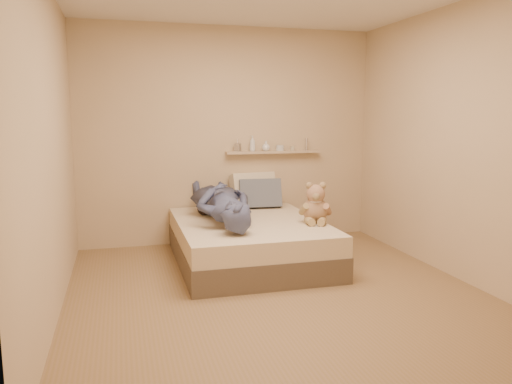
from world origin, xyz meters
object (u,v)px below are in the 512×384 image
object	(u,v)px
bed	(249,242)
game_console	(239,217)
dark_plush	(205,205)
pillow_grey	(260,194)
wall_shelf	(273,152)
person	(221,201)
teddy_bear	(315,206)
pillow_cream	(254,190)

from	to	relation	value
bed	game_console	distance (m)	0.74
dark_plush	pillow_grey	world-z (taller)	pillow_grey
bed	pillow_grey	world-z (taller)	pillow_grey
bed	wall_shelf	xyz separation A→B (m)	(0.55, 0.91, 0.88)
pillow_grey	person	world-z (taller)	person
game_console	person	size ratio (longest dim) A/B	0.12
wall_shelf	dark_plush	bearing A→B (deg)	-152.41
game_console	wall_shelf	world-z (taller)	wall_shelf
teddy_bear	wall_shelf	distance (m)	1.29
teddy_bear	pillow_grey	xyz separation A→B (m)	(-0.32, 0.98, -0.01)
bed	dark_plush	size ratio (longest dim) A/B	7.34
wall_shelf	pillow_grey	bearing A→B (deg)	-136.88
game_console	teddy_bear	size ratio (longest dim) A/B	0.47
dark_plush	person	xyz separation A→B (m)	(0.13, -0.28, 0.09)
teddy_bear	bed	bearing A→B (deg)	155.81
game_console	pillow_grey	distance (m)	1.38
pillow_cream	game_console	bearing A→B (deg)	-110.26
game_console	pillow_grey	size ratio (longest dim) A/B	0.41
bed	wall_shelf	bearing A→B (deg)	58.82
bed	pillow_grey	distance (m)	0.86
game_console	dark_plush	distance (m)	1.00
bed	pillow_cream	size ratio (longest dim) A/B	3.45
bed	pillow_cream	world-z (taller)	pillow_cream
game_console	wall_shelf	size ratio (longest dim) A/B	0.17
teddy_bear	pillow_cream	bearing A→B (deg)	108.00
pillow_grey	person	size ratio (longest dim) A/B	0.30
game_console	dark_plush	bearing A→B (deg)	98.97
person	wall_shelf	world-z (taller)	wall_shelf
teddy_bear	pillow_grey	size ratio (longest dim) A/B	0.86
bed	person	world-z (taller)	person
teddy_bear	wall_shelf	bearing A→B (deg)	94.04
pillow_grey	bed	bearing A→B (deg)	-114.62
dark_plush	wall_shelf	distance (m)	1.20
bed	pillow_cream	distance (m)	0.97
wall_shelf	teddy_bear	bearing A→B (deg)	-85.96
game_console	teddy_bear	bearing A→B (deg)	18.25
bed	person	bearing A→B (deg)	155.10
pillow_grey	game_console	bearing A→B (deg)	-113.97
wall_shelf	bed	bearing A→B (deg)	-121.18
dark_plush	person	world-z (taller)	person
pillow_grey	wall_shelf	bearing A→B (deg)	43.12
pillow_cream	dark_plush	bearing A→B (deg)	-148.18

